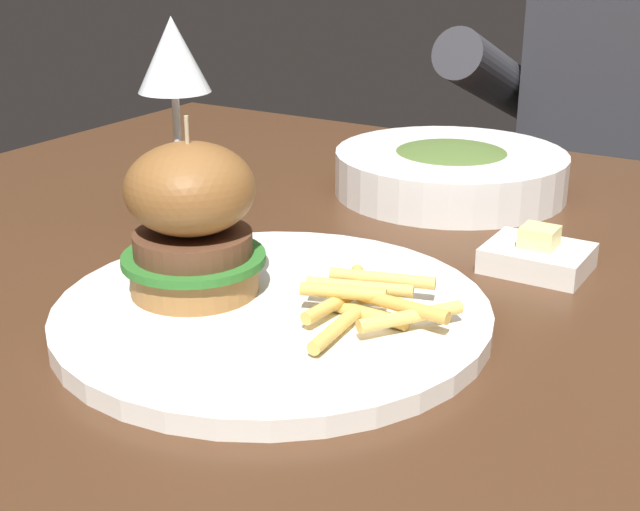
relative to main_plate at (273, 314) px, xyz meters
The scene contains 7 objects.
dining_table 0.19m from the main_plate, 58.84° to the left, with size 1.25×0.87×0.74m.
main_plate is the anchor object (origin of this frame).
burger_sandwich 0.09m from the main_plate, behind, with size 0.10×0.10×0.13m.
fries_pile 0.07m from the main_plate, 14.25° to the left, with size 0.11×0.12×0.02m.
wine_glass 0.28m from the main_plate, 143.72° to the left, with size 0.06×0.06×0.18m.
butter_dish 0.23m from the main_plate, 56.87° to the left, with size 0.08×0.06×0.04m.
soup_bowl 0.35m from the main_plate, 93.22° to the left, with size 0.23×0.23×0.05m.
Camera 1 is at (0.23, -0.60, 1.00)m, focal length 50.00 mm.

